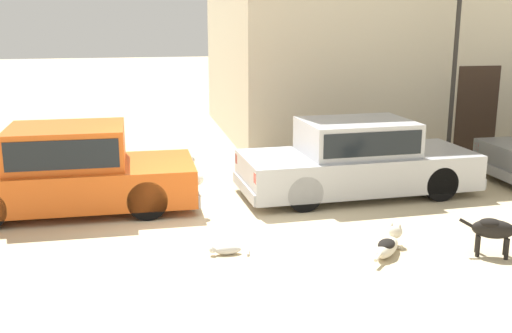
{
  "coord_description": "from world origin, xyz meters",
  "views": [
    {
      "loc": [
        -1.25,
        -9.24,
        3.31
      ],
      "look_at": [
        0.7,
        0.2,
        0.9
      ],
      "focal_mm": 42.98,
      "sensor_mm": 36.0,
      "label": 1
    }
  ],
  "objects": [
    {
      "name": "parked_sedan_nearest",
      "position": [
        -2.31,
        1.35,
        0.72
      ],
      "size": [
        4.32,
        1.8,
        1.47
      ],
      "rotation": [
        0.0,
        0.0,
        -0.01
      ],
      "color": "#D15619",
      "rests_on": "ground_plane"
    },
    {
      "name": "ground_plane",
      "position": [
        0.0,
        0.0,
        0.0
      ],
      "size": [
        80.0,
        80.0,
        0.0
      ],
      "primitive_type": "plane",
      "color": "#CCB78E"
    },
    {
      "name": "stray_dog_spotted",
      "position": [
        2.23,
        -1.67,
        0.15
      ],
      "size": [
        0.76,
        0.89,
        0.35
      ],
      "rotation": [
        0.0,
        0.0,
        0.87
      ],
      "color": "beige",
      "rests_on": "ground_plane"
    },
    {
      "name": "parked_sedan_second",
      "position": [
        2.85,
        1.26,
        0.69
      ],
      "size": [
        4.54,
        1.89,
        1.41
      ],
      "rotation": [
        0.0,
        0.0,
        0.04
      ],
      "color": "#B2B5BA",
      "rests_on": "ground_plane"
    },
    {
      "name": "stray_dog_tan",
      "position": [
        3.67,
        -2.04,
        0.41
      ],
      "size": [
        0.91,
        0.52,
        0.65
      ],
      "rotation": [
        0.0,
        0.0,
        5.81
      ],
      "color": "black",
      "rests_on": "ground_plane"
    },
    {
      "name": "street_lamp",
      "position": [
        5.84,
        3.29,
        2.6
      ],
      "size": [
        0.22,
        0.22,
        4.09
      ],
      "color": "#2D2B28",
      "rests_on": "ground_plane"
    },
    {
      "name": "stray_cat",
      "position": [
        -0.02,
        -1.22,
        0.07
      ],
      "size": [
        0.6,
        0.22,
        0.15
      ],
      "rotation": [
        0.0,
        0.0,
        3.13
      ],
      "color": "beige",
      "rests_on": "ground_plane"
    }
  ]
}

